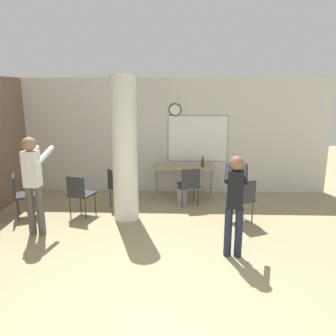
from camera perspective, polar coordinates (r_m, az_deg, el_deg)
ground_plane at (r=3.92m, az=-4.39°, el=-26.79°), size 24.00×24.00×0.00m
wall_back at (r=8.11m, az=-0.53°, el=5.56°), size 8.00×0.15×2.80m
support_pillar at (r=6.34m, az=-7.58°, el=3.14°), size 0.49×0.49×2.80m
folding_table at (r=7.73m, az=2.81°, el=-0.07°), size 1.47×0.63×0.77m
bottle_on_table at (r=7.63m, az=6.05°, el=0.91°), size 0.07×0.07×0.25m
waste_bin at (r=7.42m, az=2.48°, el=-4.88°), size 0.25×0.25×0.37m
chair_mid_room at (r=6.47m, az=12.78°, el=-5.00°), size 0.58×0.58×0.87m
chair_table_left at (r=7.15m, az=-8.53°, el=-3.01°), size 0.62×0.62×0.87m
chair_by_left_wall at (r=7.23m, az=-24.06°, el=-3.91°), size 0.58×0.58×0.87m
chair_table_right at (r=7.24m, az=3.70°, el=-2.67°), size 0.52×0.52×0.87m
chair_near_pillar at (r=6.85m, az=-15.09°, el=-4.11°), size 0.55×0.55×0.87m
person_watching_back at (r=6.14m, az=-22.41°, el=-1.63°), size 0.43×0.66×1.76m
person_playing_side at (r=5.04m, az=11.59°, el=-5.19°), size 0.43×0.65×1.60m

